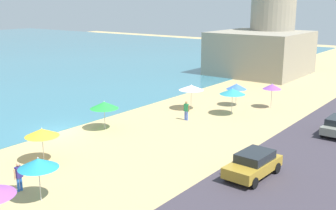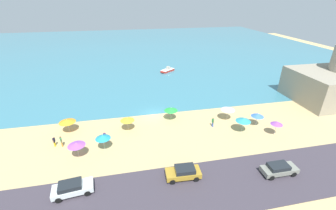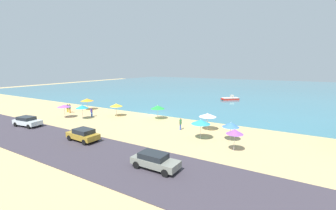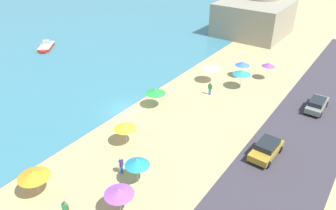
{
  "view_description": "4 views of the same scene",
  "coord_description": "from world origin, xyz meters",
  "px_view_note": "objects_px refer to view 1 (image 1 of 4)",
  "views": [
    {
      "loc": [
        -20.06,
        -25.84,
        10.03
      ],
      "look_at": [
        7.79,
        -4.86,
        1.35
      ],
      "focal_mm": 45.0,
      "sensor_mm": 36.0,
      "label": 1
    },
    {
      "loc": [
        -4.62,
        -35.12,
        19.27
      ],
      "look_at": [
        2.63,
        -0.01,
        1.6
      ],
      "focal_mm": 24.0,
      "sensor_mm": 36.0,
      "label": 2
    },
    {
      "loc": [
        22.45,
        -32.65,
        8.81
      ],
      "look_at": [
        1.67,
        2.52,
        1.5
      ],
      "focal_mm": 24.0,
      "sensor_mm": 36.0,
      "label": 3
    },
    {
      "loc": [
        -23.36,
        -22.35,
        19.14
      ],
      "look_at": [
        2.15,
        -4.45,
        1.09
      ],
      "focal_mm": 35.0,
      "sensor_mm": 36.0,
      "label": 4
    }
  ],
  "objects_px": {
    "beach_umbrella_2": "(237,86)",
    "beach_umbrella_3": "(272,87)",
    "beach_umbrella_0": "(191,88)",
    "beach_umbrella_5": "(42,132)",
    "beach_umbrella_6": "(104,105)",
    "bather_1": "(186,110)",
    "bather_2": "(19,175)",
    "harbor_fortress": "(265,40)",
    "parked_car_2": "(253,164)",
    "beach_umbrella_1": "(38,163)",
    "beach_umbrella_4": "(232,91)"
  },
  "relations": [
    {
      "from": "beach_umbrella_2",
      "to": "beach_umbrella_3",
      "type": "height_order",
      "value": "beach_umbrella_3"
    },
    {
      "from": "beach_umbrella_0",
      "to": "beach_umbrella_5",
      "type": "bearing_deg",
      "value": 179.76
    },
    {
      "from": "beach_umbrella_5",
      "to": "beach_umbrella_6",
      "type": "height_order",
      "value": "beach_umbrella_6"
    },
    {
      "from": "beach_umbrella_0",
      "to": "bather_1",
      "type": "relative_size",
      "value": 1.44
    },
    {
      "from": "beach_umbrella_5",
      "to": "bather_2",
      "type": "relative_size",
      "value": 1.39
    },
    {
      "from": "beach_umbrella_2",
      "to": "harbor_fortress",
      "type": "bearing_deg",
      "value": 17.23
    },
    {
      "from": "beach_umbrella_2",
      "to": "bather_2",
      "type": "bearing_deg",
      "value": 179.29
    },
    {
      "from": "beach_umbrella_6",
      "to": "bather_1",
      "type": "bearing_deg",
      "value": -30.98
    },
    {
      "from": "beach_umbrella_5",
      "to": "beach_umbrella_3",
      "type": "bearing_deg",
      "value": -15.05
    },
    {
      "from": "beach_umbrella_5",
      "to": "bather_2",
      "type": "height_order",
      "value": "beach_umbrella_5"
    },
    {
      "from": "beach_umbrella_0",
      "to": "beach_umbrella_3",
      "type": "height_order",
      "value": "beach_umbrella_0"
    },
    {
      "from": "beach_umbrella_3",
      "to": "beach_umbrella_5",
      "type": "bearing_deg",
      "value": 164.95
    },
    {
      "from": "beach_umbrella_0",
      "to": "beach_umbrella_6",
      "type": "xyz_separation_m",
      "value": [
        -9.36,
        1.98,
        -0.13
      ]
    },
    {
      "from": "beach_umbrella_6",
      "to": "beach_umbrella_3",
      "type": "bearing_deg",
      "value": -28.24
    },
    {
      "from": "beach_umbrella_2",
      "to": "parked_car_2",
      "type": "height_order",
      "value": "beach_umbrella_2"
    },
    {
      "from": "beach_umbrella_1",
      "to": "bather_2",
      "type": "distance_m",
      "value": 2.18
    },
    {
      "from": "beach_umbrella_2",
      "to": "parked_car_2",
      "type": "xyz_separation_m",
      "value": [
        -14.72,
        -8.97,
        -1.1
      ]
    },
    {
      "from": "beach_umbrella_5",
      "to": "beach_umbrella_1",
      "type": "bearing_deg",
      "value": -128.55
    },
    {
      "from": "beach_umbrella_2",
      "to": "beach_umbrella_4",
      "type": "relative_size",
      "value": 0.91
    },
    {
      "from": "beach_umbrella_5",
      "to": "bather_2",
      "type": "xyz_separation_m",
      "value": [
        -3.41,
        -2.46,
        -1.06
      ]
    },
    {
      "from": "beach_umbrella_1",
      "to": "beach_umbrella_4",
      "type": "bearing_deg",
      "value": 0.72
    },
    {
      "from": "beach_umbrella_0",
      "to": "bather_2",
      "type": "relative_size",
      "value": 1.48
    },
    {
      "from": "beach_umbrella_1",
      "to": "beach_umbrella_3",
      "type": "relative_size",
      "value": 0.99
    },
    {
      "from": "beach_umbrella_0",
      "to": "beach_umbrella_1",
      "type": "height_order",
      "value": "beach_umbrella_0"
    },
    {
      "from": "bather_1",
      "to": "parked_car_2",
      "type": "height_order",
      "value": "bather_1"
    },
    {
      "from": "beach_umbrella_6",
      "to": "bather_1",
      "type": "relative_size",
      "value": 1.39
    },
    {
      "from": "beach_umbrella_3",
      "to": "bather_2",
      "type": "bearing_deg",
      "value": 172.31
    },
    {
      "from": "beach_umbrella_3",
      "to": "parked_car_2",
      "type": "distance_m",
      "value": 17.05
    },
    {
      "from": "beach_umbrella_6",
      "to": "bather_2",
      "type": "xyz_separation_m",
      "value": [
        -10.75,
        -4.37,
        -1.08
      ]
    },
    {
      "from": "bather_1",
      "to": "harbor_fortress",
      "type": "distance_m",
      "value": 27.93
    },
    {
      "from": "beach_umbrella_3",
      "to": "beach_umbrella_0",
      "type": "bearing_deg",
      "value": 131.42
    },
    {
      "from": "beach_umbrella_2",
      "to": "beach_umbrella_1",
      "type": "bearing_deg",
      "value": -176.29
    },
    {
      "from": "beach_umbrella_2",
      "to": "harbor_fortress",
      "type": "xyz_separation_m",
      "value": [
        20.07,
        6.22,
        2.69
      ]
    },
    {
      "from": "beach_umbrella_5",
      "to": "harbor_fortress",
      "type": "distance_m",
      "value": 40.87
    },
    {
      "from": "beach_umbrella_1",
      "to": "beach_umbrella_4",
      "type": "height_order",
      "value": "beach_umbrella_4"
    },
    {
      "from": "beach_umbrella_0",
      "to": "beach_umbrella_3",
      "type": "xyz_separation_m",
      "value": [
        5.11,
        -5.79,
        -0.02
      ]
    },
    {
      "from": "beach_umbrella_3",
      "to": "beach_umbrella_4",
      "type": "relative_size",
      "value": 0.97
    },
    {
      "from": "beach_umbrella_1",
      "to": "parked_car_2",
      "type": "height_order",
      "value": "beach_umbrella_1"
    },
    {
      "from": "beach_umbrella_0",
      "to": "parked_car_2",
      "type": "distance_m",
      "value": 15.97
    },
    {
      "from": "beach_umbrella_3",
      "to": "beach_umbrella_1",
      "type": "bearing_deg",
      "value": 176.48
    },
    {
      "from": "beach_umbrella_1",
      "to": "beach_umbrella_5",
      "type": "height_order",
      "value": "beach_umbrella_1"
    },
    {
      "from": "beach_umbrella_1",
      "to": "bather_1",
      "type": "xyz_separation_m",
      "value": [
        16.88,
        2.55,
        -1.11
      ]
    },
    {
      "from": "beach_umbrella_3",
      "to": "parked_car_2",
      "type": "xyz_separation_m",
      "value": [
        -15.96,
        -5.86,
        -1.27
      ]
    },
    {
      "from": "parked_car_2",
      "to": "beach_umbrella_2",
      "type": "bearing_deg",
      "value": 31.36
    },
    {
      "from": "beach_umbrella_3",
      "to": "beach_umbrella_6",
      "type": "distance_m",
      "value": 16.43
    },
    {
      "from": "bather_1",
      "to": "parked_car_2",
      "type": "xyz_separation_m",
      "value": [
        -7.59,
        -9.97,
        -0.11
      ]
    },
    {
      "from": "beach_umbrella_2",
      "to": "beach_umbrella_3",
      "type": "bearing_deg",
      "value": -68.25
    },
    {
      "from": "beach_umbrella_0",
      "to": "beach_umbrella_4",
      "type": "xyz_separation_m",
      "value": [
        0.65,
        -3.98,
        0.03
      ]
    },
    {
      "from": "bather_2",
      "to": "beach_umbrella_5",
      "type": "bearing_deg",
      "value": 35.75
    },
    {
      "from": "beach_umbrella_1",
      "to": "harbor_fortress",
      "type": "xyz_separation_m",
      "value": [
        44.07,
        7.78,
        2.56
      ]
    }
  ]
}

